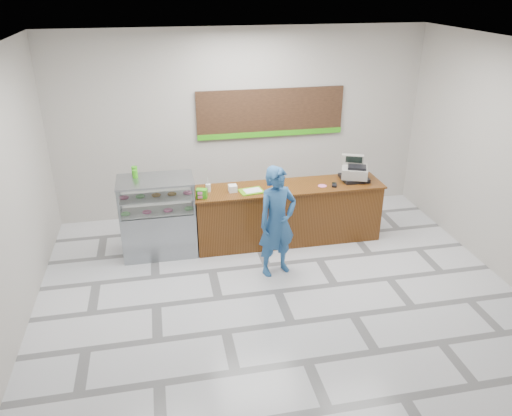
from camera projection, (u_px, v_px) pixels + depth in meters
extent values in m
plane|color=silver|center=(278.00, 291.00, 7.44)|extent=(7.00, 7.00, 0.00)
plane|color=#B7B1A8|center=(242.00, 124.00, 9.37)|extent=(7.00, 0.00, 7.00)
plane|color=silver|center=(283.00, 47.00, 5.97)|extent=(7.00, 7.00, 0.00)
cube|color=brown|center=(288.00, 214.00, 8.71)|extent=(3.20, 0.70, 1.00)
cube|color=brown|center=(289.00, 187.00, 8.49)|extent=(3.26, 0.76, 0.03)
cube|color=gray|center=(160.00, 231.00, 8.35)|extent=(1.20, 0.70, 0.80)
cube|color=white|center=(156.00, 195.00, 8.08)|extent=(1.20, 0.70, 0.50)
cube|color=gray|center=(155.00, 180.00, 7.97)|extent=(1.22, 0.72, 0.03)
cube|color=silver|center=(157.00, 208.00, 8.17)|extent=(1.14, 0.64, 0.02)
cube|color=silver|center=(156.00, 195.00, 8.07)|extent=(1.14, 0.64, 0.02)
torus|color=#86E67E|center=(126.00, 211.00, 7.98)|extent=(0.15, 0.15, 0.05)
torus|color=pink|center=(147.00, 210.00, 8.04)|extent=(0.15, 0.15, 0.05)
torus|color=pink|center=(168.00, 208.00, 8.10)|extent=(0.15, 0.15, 0.05)
torus|color=#86E67E|center=(188.00, 206.00, 8.16)|extent=(0.15, 0.15, 0.05)
torus|color=pink|center=(124.00, 194.00, 8.01)|extent=(0.15, 0.15, 0.05)
torus|color=#86E67E|center=(140.00, 193.00, 8.06)|extent=(0.15, 0.15, 0.05)
torus|color=#A26D25|center=(156.00, 192.00, 8.10)|extent=(0.15, 0.15, 0.05)
torus|color=#A26D25|center=(172.00, 190.00, 8.15)|extent=(0.15, 0.15, 0.05)
torus|color=pink|center=(187.00, 189.00, 8.19)|extent=(0.15, 0.15, 0.05)
cube|color=black|center=(271.00, 113.00, 9.35)|extent=(2.80, 0.05, 0.90)
cube|color=#37AC15|center=(271.00, 134.00, 9.49)|extent=(2.80, 0.02, 0.10)
cube|color=black|center=(354.00, 178.00, 8.74)|extent=(0.44, 0.44, 0.07)
cube|color=gray|center=(355.00, 172.00, 8.69)|extent=(0.58, 0.59, 0.18)
cube|color=black|center=(357.00, 167.00, 8.56)|extent=(0.37, 0.32, 0.04)
cube|color=gray|center=(353.00, 160.00, 8.73)|extent=(0.39, 0.24, 0.18)
cube|color=black|center=(354.00, 160.00, 8.67)|extent=(0.27, 0.12, 0.11)
cube|color=black|center=(334.00, 185.00, 8.48)|extent=(0.13, 0.17, 0.04)
cube|color=#65B716|center=(251.00, 191.00, 8.26)|extent=(0.44, 0.35, 0.02)
cube|color=white|center=(253.00, 190.00, 8.26)|extent=(0.31, 0.24, 0.00)
cube|color=white|center=(233.00, 188.00, 8.25)|extent=(0.14, 0.14, 0.11)
cylinder|color=silver|center=(208.00, 188.00, 8.25)|extent=(0.09, 0.09, 0.13)
cube|color=#37AC15|center=(202.00, 194.00, 8.00)|extent=(0.20, 0.16, 0.15)
cylinder|color=pink|center=(322.00, 186.00, 8.49)|extent=(0.15, 0.15, 0.00)
cylinder|color=#37AC15|center=(135.00, 174.00, 8.00)|extent=(0.08, 0.08, 0.13)
cylinder|color=#37AC15|center=(135.00, 171.00, 8.10)|extent=(0.09, 0.09, 0.15)
imported|color=#26558C|center=(277.00, 222.00, 7.59)|extent=(0.74, 0.60, 1.76)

